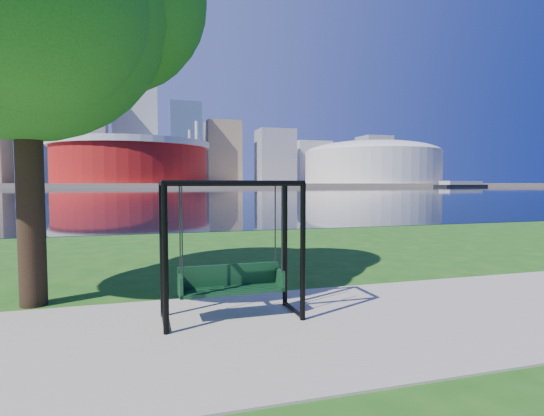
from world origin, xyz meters
name	(u,v)px	position (x,y,z in m)	size (l,w,h in m)	color
ground	(272,319)	(0.00, 0.00, 0.00)	(900.00, 900.00, 0.00)	#1E5114
path	(281,329)	(0.00, -0.50, 0.01)	(120.00, 4.00, 0.03)	#9E937F
river	(156,192)	(0.00, 102.00, 0.01)	(900.00, 180.00, 0.02)	black
far_bank	(150,185)	(0.00, 306.00, 1.00)	(900.00, 228.00, 2.00)	#937F60
stadium	(132,161)	(-10.00, 235.00, 14.23)	(83.00, 83.00, 32.00)	maroon
arena	(372,161)	(135.00, 235.00, 15.87)	(84.00, 84.00, 26.56)	beige
skyline	(143,137)	(-4.27, 319.39, 35.89)	(392.00, 66.00, 96.50)	gray
swing	(231,253)	(-0.60, 0.18, 1.04)	(2.12, 0.94, 2.16)	black
barge	(461,184)	(158.34, 182.00, 1.47)	(33.46, 15.06, 3.24)	black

